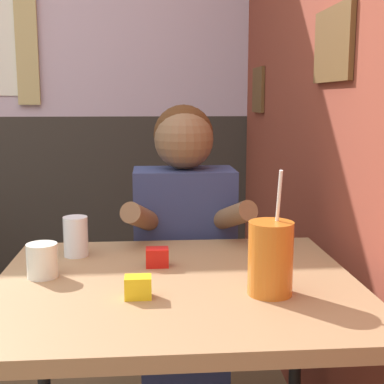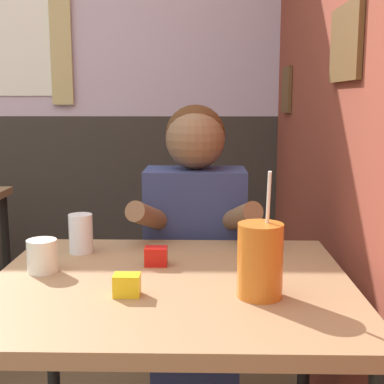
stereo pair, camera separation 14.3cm
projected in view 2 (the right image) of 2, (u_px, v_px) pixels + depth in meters
name	position (u px, v px, depth m)	size (l,w,h in m)	color
brick_wall_right	(332.00, 56.00, 1.92)	(0.08, 4.28, 2.70)	brown
back_wall	(45.00, 72.00, 3.10)	(5.68, 0.09, 2.70)	silver
main_table	(171.00, 310.00, 1.33)	(0.89, 0.77, 0.76)	#93704C
person_seated	(195.00, 268.00, 1.86)	(0.42, 0.40, 1.18)	navy
cocktail_pitcher	(260.00, 260.00, 1.19)	(0.10, 0.10, 0.29)	#C6661E
glass_near_pitcher	(81.00, 233.00, 1.55)	(0.07, 0.07, 0.11)	silver
glass_center	(42.00, 256.00, 1.37)	(0.08, 0.08, 0.09)	silver
condiment_ketchup	(156.00, 256.00, 1.43)	(0.06, 0.04, 0.05)	#B7140F
condiment_mustard	(127.00, 285.00, 1.21)	(0.06, 0.04, 0.05)	yellow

